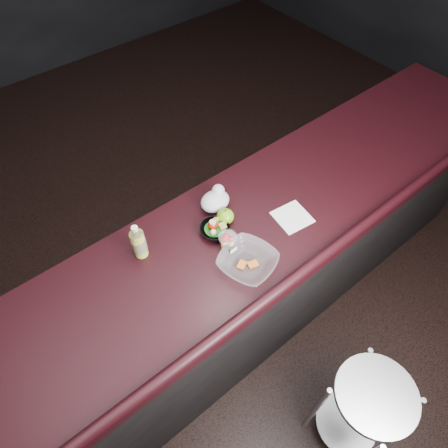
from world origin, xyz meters
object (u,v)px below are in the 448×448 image
(lemonade_bottle, at_px, (139,243))
(takeout_bowl, at_px, (248,262))
(fruit_cup, at_px, (228,242))
(snack_bowl, at_px, (215,230))
(green_apple, at_px, (225,216))
(stool_right, at_px, (364,406))

(lemonade_bottle, bearing_deg, takeout_bowl, -46.14)
(fruit_cup, height_order, snack_bowl, fruit_cup)
(fruit_cup, xyz_separation_m, takeout_bowl, (0.01, -0.12, -0.03))
(lemonade_bottle, distance_m, green_apple, 0.42)
(green_apple, distance_m, takeout_bowl, 0.27)
(green_apple, bearing_deg, takeout_bowl, -107.39)
(lemonade_bottle, height_order, fruit_cup, lemonade_bottle)
(snack_bowl, bearing_deg, lemonade_bottle, 160.86)
(lemonade_bottle, relative_size, fruit_cup, 1.61)
(green_apple, bearing_deg, fruit_cup, -124.95)
(lemonade_bottle, bearing_deg, fruit_cup, -35.32)
(fruit_cup, bearing_deg, stool_right, -79.46)
(snack_bowl, bearing_deg, fruit_cup, -95.88)
(stool_right, distance_m, lemonade_bottle, 1.29)
(green_apple, relative_size, takeout_bowl, 0.28)
(fruit_cup, relative_size, green_apple, 1.41)
(lemonade_bottle, relative_size, snack_bowl, 1.31)
(stool_right, xyz_separation_m, takeout_bowl, (-0.14, 0.71, 0.52))
(lemonade_bottle, bearing_deg, snack_bowl, -19.14)
(takeout_bowl, bearing_deg, fruit_cup, 96.74)
(stool_right, relative_size, fruit_cup, 6.11)
(stool_right, xyz_separation_m, snack_bowl, (-0.14, 0.94, 0.51))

